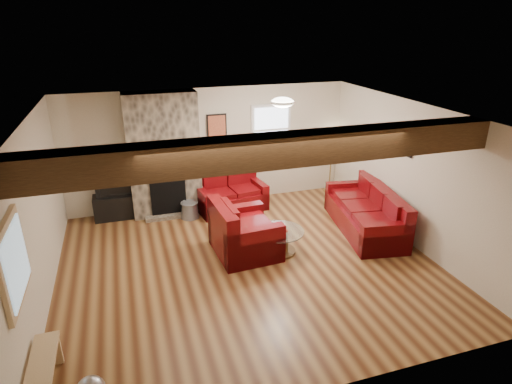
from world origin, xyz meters
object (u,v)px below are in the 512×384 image
at_px(armchair_red, 245,228).
at_px(tv_cabinet, 119,206).
at_px(loveseat, 231,193).
at_px(floor_lamp, 333,138).
at_px(sofa_three, 365,210).
at_px(television, 117,184).
at_px(coffee_table, 279,241).

distance_m(armchair_red, tv_cabinet, 2.96).
height_order(loveseat, armchair_red, armchair_red).
xyz_separation_m(armchair_red, floor_lamp, (2.70, 2.15, 0.83)).
distance_m(sofa_three, tv_cabinet, 4.88).
bearing_deg(television, loveseat, -7.53).
bearing_deg(loveseat, armchair_red, -105.15).
relative_size(armchair_red, coffee_table, 1.36).
bearing_deg(loveseat, coffee_table, -88.61).
bearing_deg(television, floor_lamp, 0.24).
relative_size(sofa_three, floor_lamp, 1.43).
bearing_deg(floor_lamp, sofa_three, -98.22).
xyz_separation_m(loveseat, floor_lamp, (2.47, 0.32, 0.92)).
bearing_deg(loveseat, television, 164.44).
bearing_deg(floor_lamp, tv_cabinet, -179.76).
relative_size(sofa_three, television, 2.63).
distance_m(coffee_table, tv_cabinet, 3.49).
height_order(loveseat, coffee_table, loveseat).
bearing_deg(armchair_red, television, 39.96).
bearing_deg(tv_cabinet, coffee_table, -41.67).
bearing_deg(armchair_red, sofa_three, -90.65).
distance_m(sofa_three, armchair_red, 2.41).
bearing_deg(sofa_three, television, -104.72).
height_order(coffee_table, television, television).
relative_size(tv_cabinet, floor_lamp, 0.65).
distance_m(armchair_red, coffee_table, 0.65).
height_order(sofa_three, coffee_table, sofa_three).
height_order(armchair_red, tv_cabinet, armchair_red).
xyz_separation_m(armchair_red, coffee_table, (0.56, -0.18, -0.26)).
xyz_separation_m(coffee_table, floor_lamp, (2.14, 2.34, 1.09)).
bearing_deg(coffee_table, tv_cabinet, 138.33).
height_order(armchair_red, television, television).
distance_m(armchair_red, floor_lamp, 3.55).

